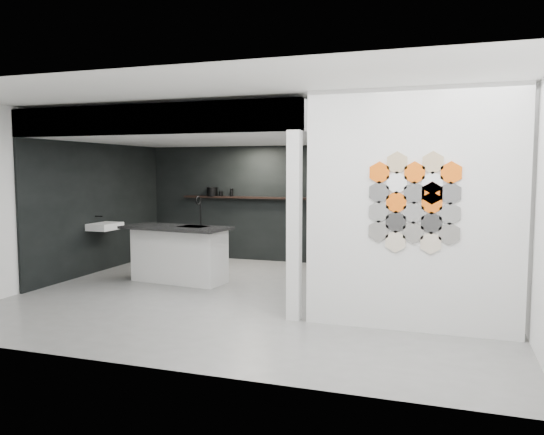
{
  "coord_description": "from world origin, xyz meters",
  "views": [
    {
      "loc": [
        2.61,
        -7.26,
        1.88
      ],
      "look_at": [
        0.1,
        0.3,
        1.15
      ],
      "focal_mm": 35.0,
      "sensor_mm": 36.0,
      "label": 1
    }
  ],
  "objects_px": {
    "kettle": "(291,193)",
    "stockpot": "(212,192)",
    "bottle_dark": "(232,192)",
    "wall_basin": "(105,226)",
    "partition_panel": "(412,211)",
    "utensil_cup": "(221,194)",
    "kitchen_island": "(179,253)",
    "glass_bowl": "(316,195)",
    "glass_vase": "(316,194)"
  },
  "relations": [
    {
      "from": "kettle",
      "to": "stockpot",
      "type": "bearing_deg",
      "value": -160.4
    },
    {
      "from": "stockpot",
      "to": "bottle_dark",
      "type": "xyz_separation_m",
      "value": [
        0.44,
        0.0,
        -0.01
      ]
    },
    {
      "from": "wall_basin",
      "to": "bottle_dark",
      "type": "xyz_separation_m",
      "value": [
        1.61,
        2.07,
        0.55
      ]
    },
    {
      "from": "partition_panel",
      "to": "utensil_cup",
      "type": "distance_m",
      "value": 5.63
    },
    {
      "from": "partition_panel",
      "to": "kitchen_island",
      "type": "distance_m",
      "value": 4.23
    },
    {
      "from": "glass_bowl",
      "to": "bottle_dark",
      "type": "relative_size",
      "value": 0.89
    },
    {
      "from": "kitchen_island",
      "to": "stockpot",
      "type": "bearing_deg",
      "value": 107.82
    },
    {
      "from": "kitchen_island",
      "to": "kettle",
      "type": "height_order",
      "value": "kettle"
    },
    {
      "from": "kettle",
      "to": "glass_vase",
      "type": "height_order",
      "value": "kettle"
    },
    {
      "from": "wall_basin",
      "to": "kettle",
      "type": "height_order",
      "value": "kettle"
    },
    {
      "from": "partition_panel",
      "to": "utensil_cup",
      "type": "height_order",
      "value": "partition_panel"
    },
    {
      "from": "stockpot",
      "to": "kettle",
      "type": "distance_m",
      "value": 1.71
    },
    {
      "from": "kettle",
      "to": "partition_panel",
      "type": "bearing_deg",
      "value": -36.66
    },
    {
      "from": "stockpot",
      "to": "glass_bowl",
      "type": "xyz_separation_m",
      "value": [
        2.22,
        0.0,
        -0.04
      ]
    },
    {
      "from": "utensil_cup",
      "to": "kettle",
      "type": "bearing_deg",
      "value": 0.0
    },
    {
      "from": "partition_panel",
      "to": "glass_vase",
      "type": "bearing_deg",
      "value": 118.23
    },
    {
      "from": "partition_panel",
      "to": "bottle_dark",
      "type": "relative_size",
      "value": 17.39
    },
    {
      "from": "partition_panel",
      "to": "wall_basin",
      "type": "bearing_deg",
      "value": 161.77
    },
    {
      "from": "kitchen_island",
      "to": "glass_vase",
      "type": "height_order",
      "value": "glass_vase"
    },
    {
      "from": "partition_panel",
      "to": "bottle_dark",
      "type": "height_order",
      "value": "partition_panel"
    },
    {
      "from": "wall_basin",
      "to": "stockpot",
      "type": "height_order",
      "value": "stockpot"
    },
    {
      "from": "kitchen_island",
      "to": "stockpot",
      "type": "distance_m",
      "value": 2.55
    },
    {
      "from": "partition_panel",
      "to": "wall_basin",
      "type": "distance_m",
      "value": 5.78
    },
    {
      "from": "kitchen_island",
      "to": "kettle",
      "type": "xyz_separation_m",
      "value": [
        1.25,
        2.33,
        0.92
      ]
    },
    {
      "from": "partition_panel",
      "to": "bottle_dark",
      "type": "xyz_separation_m",
      "value": [
        -3.85,
        3.87,
        0.0
      ]
    },
    {
      "from": "wall_basin",
      "to": "utensil_cup",
      "type": "xyz_separation_m",
      "value": [
        1.37,
        2.07,
        0.52
      ]
    },
    {
      "from": "stockpot",
      "to": "bottle_dark",
      "type": "height_order",
      "value": "stockpot"
    },
    {
      "from": "kitchen_island",
      "to": "glass_vase",
      "type": "xyz_separation_m",
      "value": [
        1.76,
        2.33,
        0.91
      ]
    },
    {
      "from": "wall_basin",
      "to": "kettle",
      "type": "distance_m",
      "value": 3.59
    },
    {
      "from": "partition_panel",
      "to": "glass_bowl",
      "type": "xyz_separation_m",
      "value": [
        -2.08,
        3.87,
        -0.03
      ]
    },
    {
      "from": "glass_bowl",
      "to": "utensil_cup",
      "type": "bearing_deg",
      "value": 180.0
    },
    {
      "from": "partition_panel",
      "to": "bottle_dark",
      "type": "distance_m",
      "value": 5.46
    },
    {
      "from": "stockpot",
      "to": "glass_vase",
      "type": "distance_m",
      "value": 2.22
    },
    {
      "from": "partition_panel",
      "to": "wall_basin",
      "type": "relative_size",
      "value": 4.67
    },
    {
      "from": "glass_vase",
      "to": "wall_basin",
      "type": "bearing_deg",
      "value": -148.65
    },
    {
      "from": "utensil_cup",
      "to": "wall_basin",
      "type": "bearing_deg",
      "value": -123.48
    },
    {
      "from": "partition_panel",
      "to": "kettle",
      "type": "height_order",
      "value": "partition_panel"
    },
    {
      "from": "glass_bowl",
      "to": "glass_vase",
      "type": "bearing_deg",
      "value": 0.0
    },
    {
      "from": "wall_basin",
      "to": "glass_bowl",
      "type": "distance_m",
      "value": 4.0
    },
    {
      "from": "wall_basin",
      "to": "stockpot",
      "type": "bearing_deg",
      "value": 60.46
    },
    {
      "from": "glass_bowl",
      "to": "glass_vase",
      "type": "xyz_separation_m",
      "value": [
        0.0,
        0.0,
        0.02
      ]
    },
    {
      "from": "kettle",
      "to": "utensil_cup",
      "type": "height_order",
      "value": "kettle"
    },
    {
      "from": "kitchen_island",
      "to": "glass_bowl",
      "type": "relative_size",
      "value": 13.01
    },
    {
      "from": "wall_basin",
      "to": "glass_vase",
      "type": "distance_m",
      "value": 4.01
    },
    {
      "from": "partition_panel",
      "to": "wall_basin",
      "type": "height_order",
      "value": "partition_panel"
    },
    {
      "from": "stockpot",
      "to": "kettle",
      "type": "bearing_deg",
      "value": 0.0
    },
    {
      "from": "partition_panel",
      "to": "bottle_dark",
      "type": "bearing_deg",
      "value": 134.92
    },
    {
      "from": "glass_bowl",
      "to": "kitchen_island",
      "type": "bearing_deg",
      "value": -127.1
    },
    {
      "from": "wall_basin",
      "to": "kettle",
      "type": "bearing_deg",
      "value": 35.61
    },
    {
      "from": "wall_basin",
      "to": "utensil_cup",
      "type": "distance_m",
      "value": 2.53
    }
  ]
}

